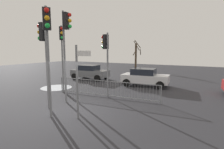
# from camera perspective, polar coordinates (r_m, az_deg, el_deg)

# --- Properties ---
(ground_plane) EXTENTS (60.00, 60.00, 0.00)m
(ground_plane) POSITION_cam_1_polar(r_m,az_deg,el_deg) (9.12, -11.82, -11.39)
(ground_plane) COLOR #2D2D33
(traffic_light_mid_right) EXTENTS (0.55, 0.37, 4.05)m
(traffic_light_mid_right) POSITION_cam_1_polar(r_m,az_deg,el_deg) (11.08, -2.00, 7.82)
(traffic_light_mid_right) COLOR slate
(traffic_light_mid_right) RESTS_ON ground
(traffic_light_rear_right) EXTENTS (0.56, 0.35, 5.11)m
(traffic_light_rear_right) POSITION_cam_1_polar(r_m,az_deg,el_deg) (10.14, -14.76, 11.84)
(traffic_light_rear_right) COLOR slate
(traffic_light_rear_right) RESTS_ON ground
(traffic_light_foreground_right) EXTENTS (0.49, 0.45, 4.82)m
(traffic_light_foreground_right) POSITION_cam_1_polar(r_m,az_deg,el_deg) (7.95, -20.26, 11.27)
(traffic_light_foreground_right) COLOR slate
(traffic_light_foreground_right) RESTS_ON ground
(traffic_light_rear_left) EXTENTS (0.48, 0.46, 4.68)m
(traffic_light_rear_left) POSITION_cam_1_polar(r_m,az_deg,el_deg) (12.70, -15.95, 9.58)
(traffic_light_rear_left) COLOR slate
(traffic_light_rear_left) RESTS_ON ground
(traffic_light_mid_left) EXTENTS (0.57, 0.33, 4.44)m
(traffic_light_mid_left) POSITION_cam_1_polar(r_m,az_deg,el_deg) (9.50, -21.28, 8.98)
(traffic_light_mid_left) COLOR slate
(traffic_light_mid_left) RESTS_ON ground
(direction_sign_post) EXTENTS (0.79, 0.09, 3.21)m
(direction_sign_post) POSITION_cam_1_polar(r_m,az_deg,el_deg) (7.59, -10.96, -1.29)
(direction_sign_post) COLOR slate
(direction_sign_post) RESTS_ON ground
(pedestrian_guard_railing) EXTENTS (7.01, 0.64, 1.07)m
(pedestrian_guard_railing) POSITION_cam_1_polar(r_m,az_deg,el_deg) (11.22, -2.24, -4.63)
(pedestrian_guard_railing) COLOR slate
(pedestrian_guard_railing) RESTS_ON ground
(car_grey_trailing) EXTENTS (3.90, 2.14, 1.47)m
(car_grey_trailing) POSITION_cam_1_polar(r_m,az_deg,el_deg) (18.20, -7.25, 0.85)
(car_grey_trailing) COLOR slate
(car_grey_trailing) RESTS_ON ground
(car_white_mid) EXTENTS (3.94, 2.22, 1.47)m
(car_white_mid) POSITION_cam_1_polar(r_m,az_deg,el_deg) (14.91, 10.61, -0.79)
(car_white_mid) COLOR silver
(car_white_mid) RESTS_ON ground
(bare_tree_left) EXTENTS (1.41, 1.64, 4.48)m
(bare_tree_left) POSITION_cam_1_polar(r_m,az_deg,el_deg) (26.83, 7.83, 6.16)
(bare_tree_left) COLOR #473828
(bare_tree_left) RESTS_ON ground
(snow_patch_kerb) EXTENTS (2.43, 2.43, 0.01)m
(snow_patch_kerb) POSITION_cam_1_polar(r_m,az_deg,el_deg) (14.78, -17.61, -4.10)
(snow_patch_kerb) COLOR silver
(snow_patch_kerb) RESTS_ON ground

